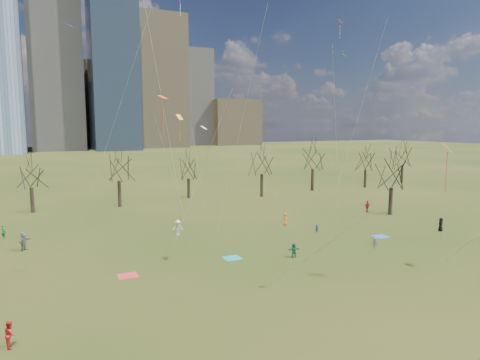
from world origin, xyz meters
name	(u,v)px	position (x,y,z in m)	size (l,w,h in m)	color
ground	(308,290)	(0.00, 0.00, 0.00)	(500.00, 500.00, 0.00)	black
downtown_skyline	(67,72)	(-2.43, 210.64, 39.01)	(212.50, 78.00, 118.00)	slate
bare_tree_row	(168,167)	(-0.09, 37.22, 6.12)	(113.04, 29.80, 9.50)	black
blanket_teal	(232,258)	(-1.97, 9.51, 0.01)	(1.60, 1.50, 0.03)	teal
blanket_navy	(381,236)	(16.24, 9.52, 0.01)	(1.60, 1.50, 0.03)	#245AAA
blanket_crimson	(128,276)	(-11.76, 8.91, 0.01)	(1.60, 1.50, 0.03)	red
person_2	(10,334)	(-19.87, 0.14, 0.77)	(0.75, 0.58, 1.54)	red
person_3	(375,243)	(12.47, 6.38, 0.54)	(0.70, 0.40, 1.09)	#5C5C61
person_5	(294,250)	(3.36, 7.26, 0.70)	(1.29, 0.41, 1.40)	#176B47
person_6	(441,224)	(24.46, 8.45, 0.79)	(0.78, 0.51, 1.59)	black
person_8	(317,229)	(10.86, 14.08, 0.46)	(0.45, 0.35, 0.93)	navy
person_9	(178,228)	(-4.07, 19.83, 0.88)	(1.14, 0.66, 1.77)	silver
person_10	(367,206)	(24.26, 20.66, 0.85)	(0.99, 0.41, 1.70)	#B11B19
person_11	(24,241)	(-19.68, 20.70, 0.93)	(1.73, 0.55, 1.87)	slate
person_12	(286,219)	(9.49, 18.78, 0.78)	(0.76, 0.49, 1.55)	orange
person_13	(4,232)	(-21.80, 26.78, 0.77)	(0.56, 0.37, 1.53)	#186C31
kites_airborne	(221,125)	(-1.49, 13.16, 12.41)	(64.84, 43.41, 27.54)	#FD4D15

